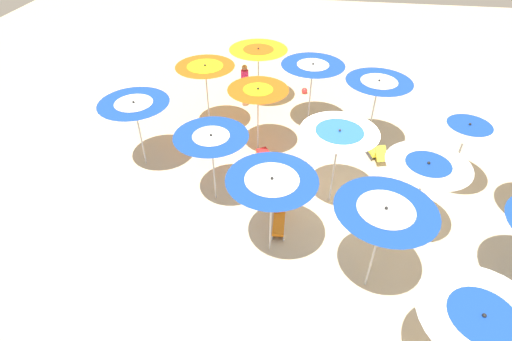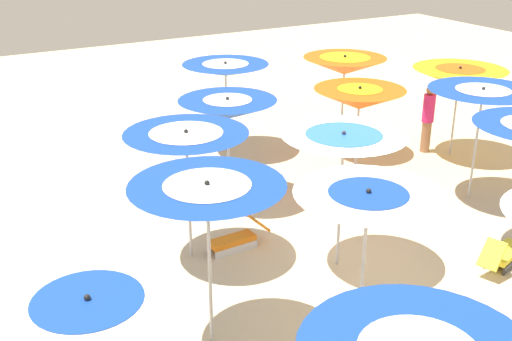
% 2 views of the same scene
% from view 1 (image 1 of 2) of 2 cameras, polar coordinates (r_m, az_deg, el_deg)
% --- Properties ---
extents(ground, '(40.89, 40.89, 0.04)m').
position_cam_1_polar(ground, '(12.43, 9.95, -3.05)').
color(ground, beige).
extents(beach_umbrella_1, '(2.09, 2.09, 2.29)m').
position_cam_1_polar(beach_umbrella_1, '(12.66, 27.84, 4.95)').
color(beach_umbrella_1, '#B2B2B7').
rests_on(beach_umbrella_1, ground).
extents(beach_umbrella_2, '(2.12, 2.12, 2.51)m').
position_cam_1_polar(beach_umbrella_2, '(13.59, 16.97, 11.39)').
color(beach_umbrella_2, '#B2B2B7').
rests_on(beach_umbrella_2, ground).
extents(beach_umbrella_3, '(2.21, 2.21, 2.47)m').
position_cam_1_polar(beach_umbrella_3, '(14.39, 8.05, 14.14)').
color(beach_umbrella_3, '#B2B2B7').
rests_on(beach_umbrella_3, ground).
extents(beach_umbrella_4, '(2.25, 2.25, 2.27)m').
position_cam_1_polar(beach_umbrella_4, '(16.09, 0.33, 16.15)').
color(beach_umbrella_4, '#B2B2B7').
rests_on(beach_umbrella_4, ground).
extents(beach_umbrella_6, '(1.97, 1.97, 2.49)m').
position_cam_1_polar(beach_umbrella_6, '(10.23, 23.10, 0.15)').
color(beach_umbrella_6, '#B2B2B7').
rests_on(beach_umbrella_6, ground).
extents(beach_umbrella_7, '(2.07, 2.07, 2.49)m').
position_cam_1_polar(beach_umbrella_7, '(10.78, 11.70, 4.77)').
color(beach_umbrella_7, '#B2B2B7').
rests_on(beach_umbrella_7, ground).
extents(beach_umbrella_8, '(1.95, 1.95, 2.35)m').
position_cam_1_polar(beach_umbrella_8, '(12.91, 0.29, 10.62)').
color(beach_umbrella_8, '#B2B2B7').
rests_on(beach_umbrella_8, ground).
extents(beach_umbrella_9, '(2.02, 2.02, 2.53)m').
position_cam_1_polar(beach_umbrella_9, '(14.14, -7.19, 13.77)').
color(beach_umbrella_9, '#B2B2B7').
rests_on(beach_umbrella_9, ground).
extents(beach_umbrella_10, '(2.15, 2.15, 2.26)m').
position_cam_1_polar(beach_umbrella_10, '(7.98, 29.26, -18.27)').
color(beach_umbrella_10, '#B2B2B7').
rests_on(beach_umbrella_10, ground).
extents(beach_umbrella_11, '(2.11, 2.11, 2.55)m').
position_cam_1_polar(beach_umbrella_11, '(8.62, 17.77, -6.10)').
color(beach_umbrella_11, '#B2B2B7').
rests_on(beach_umbrella_11, ground).
extents(beach_umbrella_12, '(2.12, 2.12, 2.42)m').
position_cam_1_polar(beach_umbrella_12, '(9.11, 2.26, -2.04)').
color(beach_umbrella_12, '#B2B2B7').
rests_on(beach_umbrella_12, ground).
extents(beach_umbrella_13, '(2.02, 2.02, 2.28)m').
position_cam_1_polar(beach_umbrella_13, '(10.83, -6.35, 4.05)').
color(beach_umbrella_13, '#B2B2B7').
rests_on(beach_umbrella_13, ground).
extents(beach_umbrella_14, '(2.14, 2.14, 2.33)m').
position_cam_1_polar(beach_umbrella_14, '(12.70, -16.89, 8.60)').
color(beach_umbrella_14, '#B2B2B7').
rests_on(beach_umbrella_14, ground).
extents(lounger_0, '(0.39, 1.20, 0.54)m').
position_cam_1_polar(lounger_0, '(11.07, 3.29, -7.19)').
color(lounger_0, silver).
rests_on(lounger_0, ground).
extents(lounger_1, '(1.01, 1.31, 0.67)m').
position_cam_1_polar(lounger_1, '(13.22, 1.75, 1.80)').
color(lounger_1, olive).
rests_on(lounger_1, ground).
extents(lounger_2, '(0.76, 1.37, 0.63)m').
position_cam_1_polar(lounger_2, '(14.17, 16.36, 2.87)').
color(lounger_2, '#333338').
rests_on(lounger_2, ground).
extents(beachgoer_0, '(0.30, 0.30, 1.73)m').
position_cam_1_polar(beachgoer_0, '(16.23, -1.59, 12.11)').
color(beachgoer_0, '#A3704C').
rests_on(beachgoer_0, ground).
extents(beach_ball, '(0.25, 0.25, 0.25)m').
position_cam_1_polar(beach_ball, '(17.58, 6.91, 11.20)').
color(beach_ball, red).
rests_on(beach_ball, ground).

